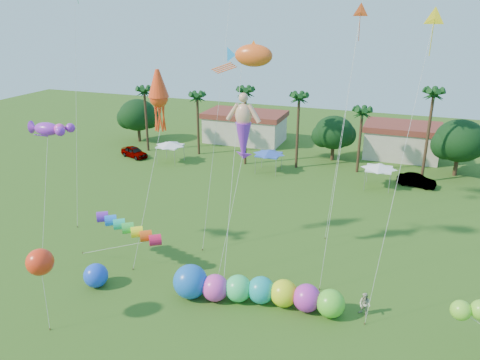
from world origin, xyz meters
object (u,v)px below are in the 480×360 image
(car_a, at_px, (134,152))
(caterpillar_inflatable, at_px, (250,290))
(car_b, at_px, (416,180))
(blue_ball, at_px, (96,275))
(spectator_b, at_px, (365,305))

(car_a, height_order, caterpillar_inflatable, caterpillar_inflatable)
(car_b, distance_m, blue_ball, 39.13)
(caterpillar_inflatable, xyz_separation_m, blue_ball, (-11.98, -2.07, -0.14))
(caterpillar_inflatable, bearing_deg, car_b, 61.42)
(car_a, bearing_deg, caterpillar_inflatable, -114.35)
(caterpillar_inflatable, height_order, blue_ball, caterpillar_inflatable)
(car_b, height_order, blue_ball, blue_ball)
(car_b, height_order, spectator_b, spectator_b)
(spectator_b, relative_size, caterpillar_inflatable, 0.14)
(spectator_b, bearing_deg, car_a, 165.65)
(spectator_b, height_order, caterpillar_inflatable, caterpillar_inflatable)
(car_b, relative_size, blue_ball, 2.39)
(car_a, height_order, blue_ball, blue_ball)
(caterpillar_inflatable, distance_m, blue_ball, 12.16)
(spectator_b, bearing_deg, caterpillar_inflatable, -147.86)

